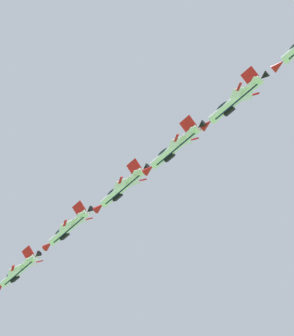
{
  "coord_description": "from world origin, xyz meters",
  "views": [
    {
      "loc": [
        -0.11,
        -6.96,
        1.64
      ],
      "look_at": [
        -29.6,
        42.69,
        95.96
      ],
      "focal_mm": 58.25,
      "sensor_mm": 36.0,
      "label": 1
    }
  ],
  "objects": [
    {
      "name": "fighter_jet_left_wing",
      "position": [
        -53.3,
        48.21,
        97.77
      ],
      "size": [
        15.78,
        7.17,
        7.81
      ],
      "rotation": [
        0.0,
        -0.87,
        1.32
      ],
      "color": "white"
    },
    {
      "name": "fighter_jet_lead",
      "position": [
        -70.22,
        52.23,
        97.08
      ],
      "size": [
        15.78,
        7.23,
        7.76
      ],
      "rotation": [
        0.0,
        -0.87,
        1.32
      ],
      "color": "white"
    },
    {
      "name": "fighter_jet_left_outer",
      "position": [
        -22.15,
        40.46,
        94.08
      ],
      "size": [
        15.78,
        7.04,
        7.93
      ],
      "rotation": [
        0.0,
        -0.89,
        1.32
      ],
      "color": "white"
    },
    {
      "name": "fighter_jet_right_outer",
      "position": [
        -7.72,
        37.75,
        94.66
      ],
      "size": [
        15.78,
        7.46,
        7.54
      ],
      "rotation": [
        0.0,
        -0.83,
        1.32
      ],
      "color": "white"
    },
    {
      "name": "fighter_jet_right_wing",
      "position": [
        -36.94,
        44.61,
        96.58
      ],
      "size": [
        15.78,
        7.4,
        7.6
      ],
      "rotation": [
        0.0,
        -0.84,
        1.32
      ],
      "color": "white"
    }
  ]
}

